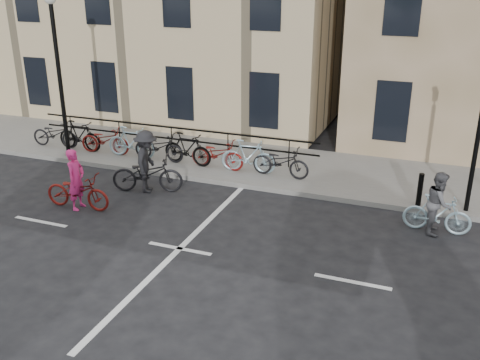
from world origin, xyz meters
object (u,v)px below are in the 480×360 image
(traffic_light, at_px, (480,126))
(lamp_post, at_px, (57,56))
(cyclist_pink, at_px, (77,188))
(cyclist_dark, at_px, (147,168))
(cyclist_grey, at_px, (438,208))

(traffic_light, relative_size, lamp_post, 0.74)
(cyclist_pink, distance_m, cyclist_dark, 2.08)
(lamp_post, bearing_deg, cyclist_grey, -6.41)
(traffic_light, xyz_separation_m, cyclist_dark, (-8.67, -1.52, -1.73))
(cyclist_grey, bearing_deg, traffic_light, -28.15)
(cyclist_grey, xyz_separation_m, cyclist_dark, (-7.96, -0.24, 0.09))
(traffic_light, xyz_separation_m, cyclist_pink, (-9.81, -3.26, -1.87))
(traffic_light, xyz_separation_m, lamp_post, (-12.70, 0.06, 1.04))
(cyclist_pink, height_order, cyclist_dark, cyclist_dark)
(traffic_light, relative_size, cyclist_grey, 2.41)
(lamp_post, distance_m, cyclist_pink, 5.28)
(lamp_post, relative_size, cyclist_grey, 3.26)
(traffic_light, height_order, cyclist_grey, traffic_light)
(cyclist_pink, bearing_deg, lamp_post, 37.51)
(cyclist_grey, bearing_deg, cyclist_dark, 92.30)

